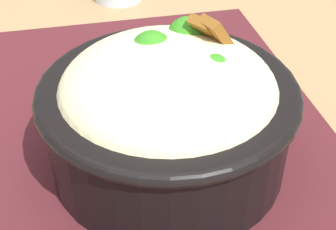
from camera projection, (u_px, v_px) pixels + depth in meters
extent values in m
cube|color=#99754C|center=(144.00, 149.00, 0.47)|extent=(1.24, 0.81, 0.03)
cylinder|color=olive|center=(250.00, 88.00, 1.18)|extent=(0.04, 0.04, 0.67)
cube|color=#47191E|center=(154.00, 128.00, 0.47)|extent=(0.46, 0.34, 0.00)
cylinder|color=black|center=(168.00, 125.00, 0.41)|extent=(0.20, 0.20, 0.08)
torus|color=black|center=(168.00, 91.00, 0.39)|extent=(0.21, 0.21, 0.01)
ellipsoid|color=beige|center=(168.00, 90.00, 0.39)|extent=(0.24, 0.24, 0.07)
sphere|color=#307D1C|center=(214.00, 72.00, 0.37)|extent=(0.03, 0.03, 0.03)
sphere|color=#307D1C|center=(187.00, 36.00, 0.41)|extent=(0.04, 0.04, 0.04)
sphere|color=#307D1C|center=(152.00, 53.00, 0.39)|extent=(0.04, 0.04, 0.04)
cylinder|color=orange|center=(209.00, 59.00, 0.39)|extent=(0.01, 0.03, 0.01)
cylinder|color=orange|center=(145.00, 69.00, 0.38)|extent=(0.01, 0.03, 0.01)
cylinder|color=orange|center=(118.00, 86.00, 0.36)|extent=(0.02, 0.03, 0.01)
cube|color=brown|center=(220.00, 39.00, 0.39)|extent=(0.03, 0.04, 0.04)
cube|color=brown|center=(210.00, 34.00, 0.40)|extent=(0.04, 0.04, 0.04)
cube|color=silver|center=(157.00, 60.00, 0.56)|extent=(0.01, 0.07, 0.00)
cube|color=silver|center=(121.00, 64.00, 0.56)|extent=(0.01, 0.01, 0.00)
cube|color=silver|center=(104.00, 66.00, 0.55)|extent=(0.02, 0.03, 0.00)
cube|color=silver|center=(81.00, 64.00, 0.56)|extent=(0.00, 0.02, 0.00)
cube|color=silver|center=(82.00, 67.00, 0.55)|extent=(0.00, 0.02, 0.00)
cube|color=silver|center=(82.00, 69.00, 0.55)|extent=(0.00, 0.02, 0.00)
cube|color=silver|center=(82.00, 72.00, 0.54)|extent=(0.00, 0.02, 0.00)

